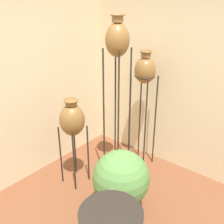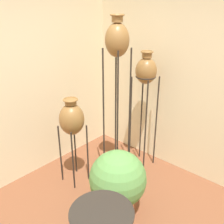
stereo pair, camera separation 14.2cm
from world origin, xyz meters
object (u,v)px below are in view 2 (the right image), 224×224
(potted_plant, at_px, (118,182))
(vase_stand_short, at_px, (72,120))
(vase_stand_tall, at_px, (117,46))
(vase_stand_medium, at_px, (146,74))

(potted_plant, bearing_deg, vase_stand_short, 84.74)
(potted_plant, bearing_deg, vase_stand_tall, 42.16)
(vase_stand_tall, height_order, vase_stand_short, vase_stand_tall)
(vase_stand_tall, height_order, potted_plant, vase_stand_tall)
(vase_stand_medium, relative_size, potted_plant, 2.12)
(vase_stand_medium, distance_m, vase_stand_short, 1.10)
(vase_stand_tall, relative_size, vase_stand_medium, 1.27)
(vase_stand_tall, bearing_deg, vase_stand_medium, -13.35)
(vase_stand_tall, bearing_deg, potted_plant, -137.84)
(vase_stand_tall, relative_size, potted_plant, 2.69)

